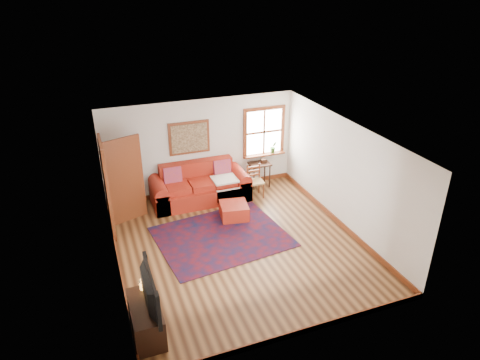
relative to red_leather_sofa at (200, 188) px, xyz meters
name	(u,v)px	position (x,y,z in m)	size (l,w,h in m)	color
ground	(238,245)	(0.20, -2.28, -0.32)	(5.50, 5.50, 0.00)	#462613
room_envelope	(238,175)	(0.20, -2.26, 1.33)	(5.04, 5.54, 2.52)	silver
window	(265,137)	(1.98, 0.43, 1.00)	(1.18, 0.20, 1.38)	white
doorway	(118,182)	(-2.01, -0.49, 0.75)	(0.89, 1.08, 2.14)	black
framed_artwork	(189,138)	(-0.10, 0.44, 1.23)	(1.05, 0.07, 0.85)	brown
persian_rug	(222,237)	(-0.05, -1.86, -0.31)	(2.74, 2.19, 0.02)	#500B12
red_leather_sofa	(200,188)	(0.00, 0.00, 0.00)	(2.45, 1.01, 0.96)	#A82515
red_ottoman	(234,211)	(0.50, -1.17, -0.14)	(0.63, 0.63, 0.36)	#A82515
side_table	(260,167)	(1.73, 0.20, 0.23)	(0.56, 0.42, 0.67)	#321A10
ladder_back_chair	(255,180)	(1.39, -0.30, 0.14)	(0.41, 0.39, 0.85)	tan
media_cabinet	(146,319)	(-2.06, -4.09, -0.04)	(0.46, 1.03, 0.57)	#321A10
television	(144,291)	(-2.04, -4.16, 0.58)	(1.15, 0.15, 0.66)	black
candle_hurricane	(143,285)	(-2.01, -3.70, 0.33)	(0.12, 0.12, 0.18)	silver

